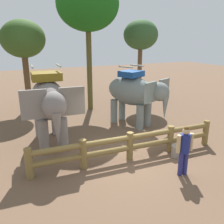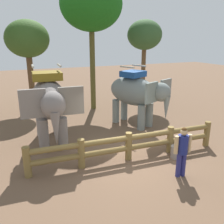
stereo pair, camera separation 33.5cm
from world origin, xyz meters
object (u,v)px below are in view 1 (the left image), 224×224
Objects in this scene: tree_far_right at (23,40)px; tree_deep_back at (88,5)px; elephant_center at (135,93)px; tree_far_left at (141,36)px; elephant_near_left at (49,102)px; log_fence at (130,144)px; tourist_woman_in_black at (184,147)px; feed_bucket at (178,151)px.

tree_far_right is 4.31m from tree_deep_back.
tree_far_left is (2.58, 3.75, 2.74)m from elephant_center.
elephant_near_left is 6.51m from tree_far_right.
log_fence is 1.88× the size of elephant_near_left.
log_fence is 0.94× the size of tree_deep_back.
log_fence is at bearing -46.96° from elephant_near_left.
tree_deep_back reaches higher than tourist_woman_in_black.
tree_far_right is at bearing 155.43° from tree_deep_back.
tree_deep_back reaches higher than elephant_center.
tree_far_left is (4.60, 6.90, 3.83)m from log_fence.
tree_far_right is (-7.05, 1.66, -0.23)m from tree_far_left.
tree_deep_back reaches higher than tree_far_left.
feed_bucket is (4.20, -9.16, -3.99)m from tree_far_right.
tree_deep_back is (-0.97, 3.81, 4.42)m from elephant_center.
elephant_center reaches higher than tourist_woman_in_black.
elephant_center is 7.46m from tree_far_right.
tree_deep_back is at bearing 95.28° from feed_bucket.
tree_far_right is at bearing 129.57° from elephant_center.
log_fence is 1.89m from feed_bucket.
tree_far_left reaches higher than elephant_near_left.
log_fence is 8.95m from tree_deep_back.
tree_far_left is at bearing 67.39° from tourist_woman_in_black.
elephant_center is 7.24× the size of feed_bucket.
tourist_woman_in_black is (3.36, -4.18, -0.88)m from elephant_near_left.
elephant_near_left is 0.50× the size of tree_deep_back.
tourist_woman_in_black is at bearing -112.61° from tree_far_left.
tree_far_left reaches higher than feed_bucket.
feed_bucket is (0.70, -7.56, -5.90)m from tree_deep_back.
elephant_center is at bearing 78.37° from tourist_woman_in_black.
tourist_woman_in_black is at bearing -51.21° from elephant_near_left.
elephant_center reaches higher than feed_bucket.
elephant_near_left is 0.71× the size of tree_far_right.
tourist_woman_in_black is 9.93m from tree_far_left.
tree_far_left reaches higher than tourist_woman_in_black.
tree_deep_back is 15.54× the size of feed_bucket.
log_fence is at bearing 121.40° from tourist_woman_in_black.
tourist_woman_in_black is 0.22× the size of tree_deep_back.
elephant_near_left is 5.38m from feed_bucket.
tourist_woman_in_black is at bearing -58.60° from log_fence.
log_fence reaches higher than feed_bucket.
tree_deep_back is at bearing 89.82° from tourist_woman_in_black.
tree_far_left is (3.58, 8.59, 3.47)m from tourist_woman_in_black.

